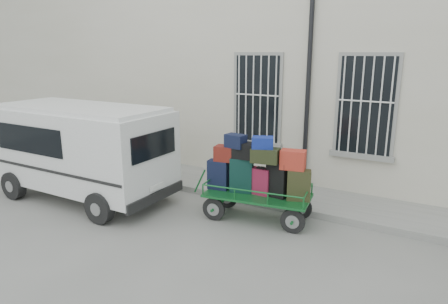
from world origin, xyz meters
TOP-DOWN VIEW (x-y plane):
  - ground at (0.00, 0.00)m, footprint 80.00×80.00m
  - building at (0.00, 5.50)m, footprint 24.00×5.15m
  - sidewalk at (0.00, 2.20)m, footprint 24.00×1.70m
  - luggage_cart at (0.68, 0.72)m, footprint 2.59×1.27m
  - van at (-3.47, -0.16)m, footprint 4.46×2.04m

SIDE VIEW (x-z plane):
  - ground at x=0.00m, z-range 0.00..0.00m
  - sidewalk at x=0.00m, z-range 0.00..0.15m
  - luggage_cart at x=0.68m, z-range 0.06..1.86m
  - van at x=-3.47m, z-range 0.16..2.40m
  - building at x=0.00m, z-range 0.00..6.00m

